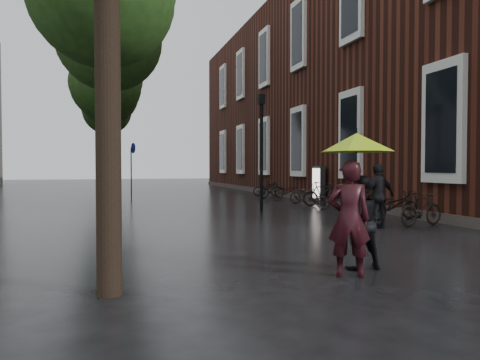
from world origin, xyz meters
name	(u,v)px	position (x,y,z in m)	size (l,w,h in m)	color
ground	(420,290)	(0.00, 0.00, 0.00)	(120.00, 120.00, 0.00)	black
brick_building	(344,100)	(10.47, 19.46, 5.99)	(10.20, 33.20, 12.00)	#38160F
street_trees	(107,65)	(-3.99, 15.91, 6.34)	(4.33, 34.03, 8.91)	black
person_burgundy	(349,219)	(-0.53, 0.92, 0.88)	(0.64, 0.42, 1.76)	black
person_black	(358,222)	(-0.13, 1.29, 0.76)	(0.74, 0.58, 1.53)	black
lime_umbrella	(356,142)	(-0.29, 1.11, 2.04)	(1.15, 1.15, 1.70)	black
pedestrian_walking	(378,196)	(3.01, 5.19, 0.88)	(1.03, 0.43, 1.76)	black
parked_bicycles	(320,195)	(4.65, 11.62, 0.46)	(2.07, 13.89, 1.04)	black
ad_lightbox	(318,185)	(5.32, 13.04, 0.87)	(0.27, 1.14, 1.73)	black
lamp_post	(261,141)	(1.36, 9.92, 2.62)	(0.22, 0.22, 4.31)	black
cycle_sign	(132,162)	(-2.80, 17.83, 1.93)	(0.15, 0.53, 2.92)	#262628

